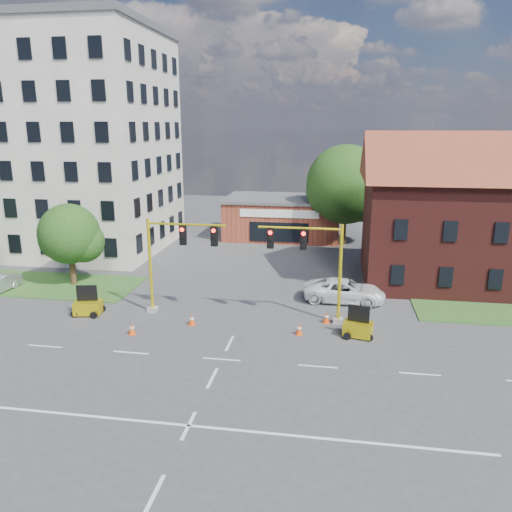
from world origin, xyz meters
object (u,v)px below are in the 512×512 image
(signal_mast_west, at_px, (174,255))
(pickup_white, at_px, (344,291))
(trailer_east, at_px, (358,327))
(signal_mast_east, at_px, (313,261))
(trailer_west, at_px, (88,306))

(signal_mast_west, relative_size, pickup_white, 1.12)
(trailer_east, height_order, pickup_white, trailer_east)
(signal_mast_east, bearing_deg, trailer_east, -34.62)
(signal_mast_east, height_order, trailer_west, signal_mast_east)
(signal_mast_east, xyz_separation_m, trailer_east, (2.77, -1.92, -3.35))
(signal_mast_west, bearing_deg, signal_mast_east, 0.00)
(signal_mast_east, distance_m, pickup_white, 5.48)
(signal_mast_east, bearing_deg, pickup_white, 62.67)
(trailer_west, xyz_separation_m, pickup_white, (16.31, 5.15, 0.18))
(signal_mast_west, height_order, trailer_east, signal_mast_west)
(signal_mast_west, height_order, signal_mast_east, same)
(signal_mast_west, bearing_deg, pickup_white, 20.30)
(signal_mast_east, xyz_separation_m, pickup_white, (2.06, 3.99, -3.15))
(trailer_west, relative_size, pickup_white, 0.34)
(signal_mast_west, distance_m, signal_mast_east, 8.71)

